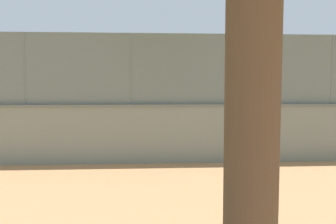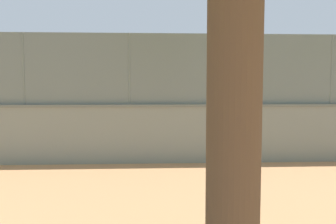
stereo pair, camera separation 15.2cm
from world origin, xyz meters
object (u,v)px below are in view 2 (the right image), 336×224
player_at_service_line (274,118)px  sports_ball (264,115)px  courtside_bench (331,140)px  player_near_wall_returning (169,108)px  player_foreground_swinging (47,118)px

player_at_service_line → sports_ball: (0.75, 0.83, 0.21)m
sports_ball → courtside_bench: size_ratio=0.08×
player_near_wall_returning → courtside_bench: bearing=119.3°
player_at_service_line → player_near_wall_returning: player_near_wall_returning is taller
sports_ball → player_at_service_line: bearing=-131.9°
player_near_wall_returning → courtside_bench: (-5.42, 9.66, -0.56)m
player_at_service_line → player_near_wall_returning: size_ratio=0.88×
player_foreground_swinging → sports_ball: (-9.93, 1.06, 0.21)m
player_foreground_swinging → courtside_bench: (-11.33, 4.27, -0.43)m
player_at_service_line → courtside_bench: size_ratio=0.95×
player_at_service_line → player_near_wall_returning: (4.77, -5.61, 0.14)m
player_near_wall_returning → player_foreground_swinging: size_ratio=1.12×
courtside_bench → player_near_wall_returning: bearing=-60.7°
player_at_service_line → sports_ball: 1.14m
courtside_bench → player_foreground_swinging: bearing=-20.6°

